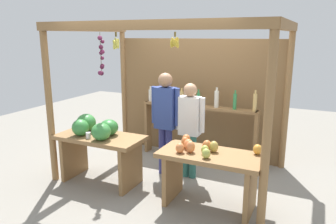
# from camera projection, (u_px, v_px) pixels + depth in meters

# --- Properties ---
(ground_plane) EXTENTS (12.00, 12.00, 0.00)m
(ground_plane) POSITION_uv_depth(u_px,v_px,m) (173.00, 173.00, 5.36)
(ground_plane) COLOR gray
(ground_plane) RESTS_ON ground
(market_stall) EXTENTS (3.29, 2.14, 2.40)m
(market_stall) POSITION_uv_depth(u_px,v_px,m) (185.00, 85.00, 5.46)
(market_stall) COLOR olive
(market_stall) RESTS_ON ground
(fruit_counter_left) EXTENTS (1.33, 0.65, 1.02)m
(fruit_counter_left) POSITION_uv_depth(u_px,v_px,m) (98.00, 139.00, 4.90)
(fruit_counter_left) COLOR olive
(fruit_counter_left) RESTS_ON ground
(fruit_counter_right) EXTENTS (1.33, 0.64, 0.90)m
(fruit_counter_right) POSITION_uv_depth(u_px,v_px,m) (209.00, 165.00, 4.20)
(fruit_counter_right) COLOR olive
(fruit_counter_right) RESTS_ON ground
(bottle_shelf_unit) EXTENTS (2.11, 0.22, 1.35)m
(bottle_shelf_unit) POSITION_uv_depth(u_px,v_px,m) (198.00, 116.00, 5.78)
(bottle_shelf_unit) COLOR olive
(bottle_shelf_unit) RESTS_ON ground
(vendor_man) EXTENTS (0.48, 0.22, 1.66)m
(vendor_man) POSITION_uv_depth(u_px,v_px,m) (165.00, 115.00, 5.11)
(vendor_man) COLOR navy
(vendor_man) RESTS_ON ground
(vendor_woman) EXTENTS (0.48, 0.21, 1.52)m
(vendor_woman) POSITION_uv_depth(u_px,v_px,m) (190.00, 123.00, 5.01)
(vendor_woman) COLOR #285F56
(vendor_woman) RESTS_ON ground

